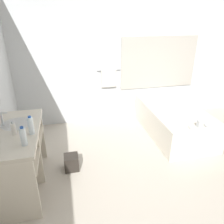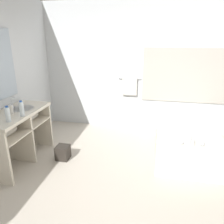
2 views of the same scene
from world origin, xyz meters
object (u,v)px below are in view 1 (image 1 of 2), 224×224
object	(u,v)px
waste_bin	(72,162)
bathtub	(173,119)
water_bottle_1	(31,126)
water_bottle_2	(23,137)
soap_dispenser	(13,129)

from	to	relation	value
waste_bin	bathtub	bearing A→B (deg)	18.92
water_bottle_1	water_bottle_2	bearing A→B (deg)	-102.64
bathtub	water_bottle_2	world-z (taller)	water_bottle_2
water_bottle_1	water_bottle_2	world-z (taller)	water_bottle_1
water_bottle_1	soap_dispenser	world-z (taller)	water_bottle_1
water_bottle_2	soap_dispenser	world-z (taller)	water_bottle_2
soap_dispenser	waste_bin	world-z (taller)	soap_dispenser
water_bottle_1	waste_bin	size ratio (longest dim) A/B	0.99
water_bottle_1	soap_dispenser	bearing A→B (deg)	169.84
bathtub	soap_dispenser	distance (m)	2.95
waste_bin	water_bottle_1	bearing A→B (deg)	-142.38
bathtub	soap_dispenser	size ratio (longest dim) A/B	10.45
water_bottle_1	water_bottle_2	xyz separation A→B (m)	(-0.05, -0.24, -0.00)
water_bottle_2	waste_bin	bearing A→B (deg)	49.75
water_bottle_1	waste_bin	world-z (taller)	water_bottle_1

